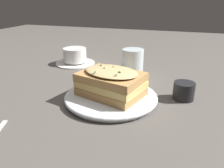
# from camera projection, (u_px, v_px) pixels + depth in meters

# --- Properties ---
(ground_plane) EXTENTS (2.40, 2.40, 0.00)m
(ground_plane) POSITION_uv_depth(u_px,v_px,m) (112.00, 99.00, 0.55)
(ground_plane) COLOR #514C47
(dinner_plate) EXTENTS (0.23, 0.23, 0.02)m
(dinner_plate) POSITION_uv_depth(u_px,v_px,m) (112.00, 97.00, 0.54)
(dinner_plate) COLOR white
(dinner_plate) RESTS_ON ground_plane
(sandwich) EXTENTS (0.18, 0.14, 0.07)m
(sandwich) POSITION_uv_depth(u_px,v_px,m) (111.00, 82.00, 0.52)
(sandwich) COLOR #B2844C
(sandwich) RESTS_ON dinner_plate
(teacup_with_saucer) EXTENTS (0.15, 0.15, 0.06)m
(teacup_with_saucer) POSITION_uv_depth(u_px,v_px,m) (75.00, 57.00, 0.82)
(teacup_with_saucer) COLOR white
(teacup_with_saucer) RESTS_ON ground_plane
(water_glass) EXTENTS (0.06, 0.06, 0.09)m
(water_glass) POSITION_uv_depth(u_px,v_px,m) (133.00, 64.00, 0.67)
(water_glass) COLOR silver
(water_glass) RESTS_ON ground_plane
(condiment_pot) EXTENTS (0.05, 0.05, 0.04)m
(condiment_pot) POSITION_uv_depth(u_px,v_px,m) (184.00, 91.00, 0.54)
(condiment_pot) COLOR black
(condiment_pot) RESTS_ON ground_plane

